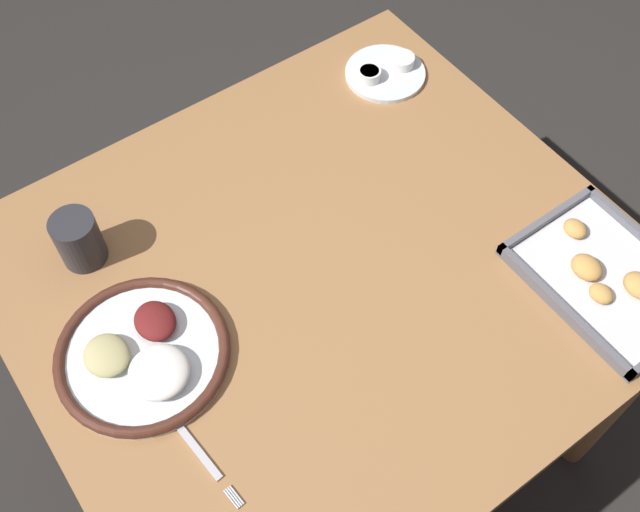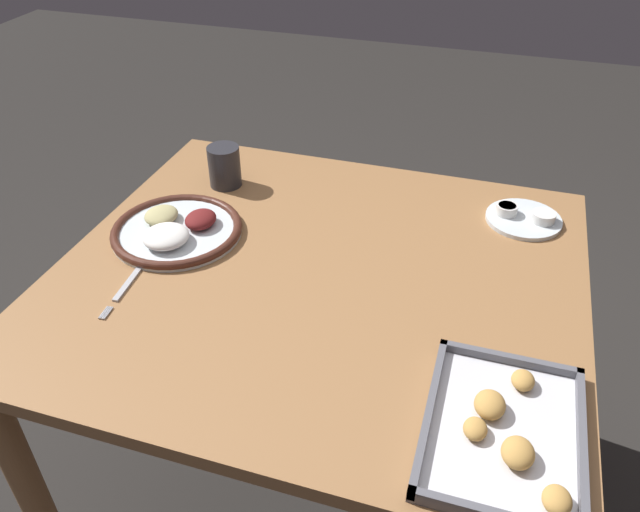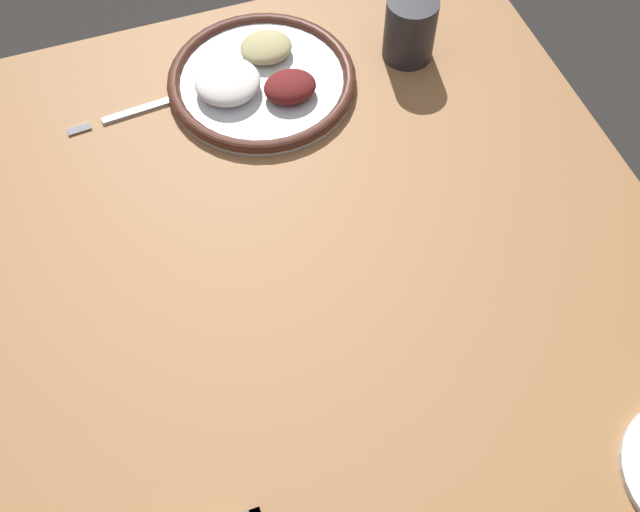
{
  "view_description": "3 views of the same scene",
  "coord_description": "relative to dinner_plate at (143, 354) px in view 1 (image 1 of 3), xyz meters",
  "views": [
    {
      "loc": [
        0.57,
        -0.42,
        1.9
      ],
      "look_at": [
        -0.01,
        0.0,
        0.8
      ],
      "focal_mm": 42.0,
      "sensor_mm": 36.0,
      "label": 1
    },
    {
      "loc": [
        0.97,
        0.31,
        1.55
      ],
      "look_at": [
        -0.01,
        0.0,
        0.8
      ],
      "focal_mm": 35.0,
      "sensor_mm": 36.0,
      "label": 2
    },
    {
      "loc": [
        0.16,
        0.48,
        1.62
      ],
      "look_at": [
        -0.01,
        0.0,
        0.8
      ],
      "focal_mm": 42.0,
      "sensor_mm": 36.0,
      "label": 3
    }
  ],
  "objects": [
    {
      "name": "saucer_plate",
      "position": [
        -0.29,
        0.74,
        -0.0
      ],
      "size": [
        0.17,
        0.17,
        0.03
      ],
      "color": "silver",
      "rests_on": "dining_table"
    },
    {
      "name": "dinner_plate",
      "position": [
        0.0,
        0.0,
        0.0
      ],
      "size": [
        0.29,
        0.29,
        0.05
      ],
      "color": "silver",
      "rests_on": "dining_table"
    },
    {
      "name": "ground_plane",
      "position": [
        0.03,
        0.34,
        -0.79
      ],
      "size": [
        8.0,
        8.0,
        0.0
      ],
      "primitive_type": "plane",
      "color": "#282623"
    },
    {
      "name": "baking_tray",
      "position": [
        0.34,
        0.73,
        -0.0
      ],
      "size": [
        0.31,
        0.24,
        0.04
      ],
      "color": "#595960",
      "rests_on": "dining_table"
    },
    {
      "name": "fork",
      "position": [
        0.17,
        -0.01,
        -0.01
      ],
      "size": [
        0.22,
        0.03,
        0.0
      ],
      "rotation": [
        0.0,
        0.0,
        0.08
      ],
      "color": "#B2B2B7",
      "rests_on": "dining_table"
    },
    {
      "name": "dining_table",
      "position": [
        0.03,
        0.34,
        -0.13
      ],
      "size": [
        0.97,
        1.07,
        0.77
      ],
      "color": "olive",
      "rests_on": "ground_plane"
    },
    {
      "name": "drinking_cup",
      "position": [
        -0.24,
        0.01,
        0.04
      ],
      "size": [
        0.08,
        0.08,
        0.1
      ],
      "color": "#28282D",
      "rests_on": "dining_table"
    }
  ]
}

